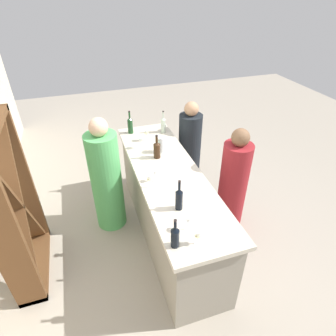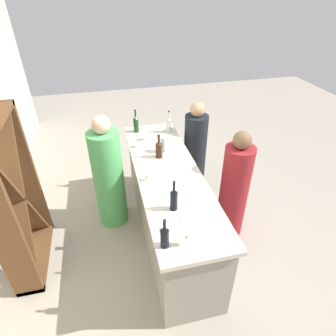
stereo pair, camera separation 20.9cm
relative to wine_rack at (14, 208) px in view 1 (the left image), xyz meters
The scene contains 18 objects.
ground_plane 1.88m from the wine_rack, 88.88° to the right, with size 12.00×12.00×0.00m, color #9E9384.
bar_counter 1.70m from the wine_rack, 88.88° to the right, with size 2.54×0.73×0.98m.
wine_rack is the anchor object (origin of this frame).
wine_bottle_leftmost_near_black 1.72m from the wine_rack, 126.57° to the right, with size 0.07×0.07×0.29m.
wine_bottle_second_left_near_black 1.68m from the wine_rack, 110.90° to the right, with size 0.07×0.07×0.33m.
wine_bottle_center_amber_brown 1.67m from the wine_rack, 77.10° to the right, with size 0.08×0.08×0.31m.
wine_bottle_second_right_clear_pale 2.16m from the wine_rack, 61.90° to the right, with size 0.07×0.07×0.32m.
wine_bottle_rightmost_olive_green 1.85m from the wine_rack, 51.91° to the right, with size 0.07×0.07×0.33m.
wine_glass_near_left 1.82m from the wine_rack, 62.36° to the right, with size 0.07×0.07×0.16m.
wine_glass_near_center 1.89m from the wine_rack, 124.06° to the right, with size 0.06×0.06×0.15m.
wine_glass_near_right 1.78m from the wine_rack, 119.63° to the right, with size 0.07×0.07×0.15m.
wine_glass_far_left 1.63m from the wine_rack, 65.84° to the right, with size 0.07×0.07×0.16m.
wine_glass_far_center 1.48m from the wine_rack, 93.64° to the right, with size 0.06×0.06×0.14m.
wine_glass_far_right 1.40m from the wine_rack, 97.62° to the right, with size 0.06×0.06×0.16m.
water_pitcher 1.79m from the wine_rack, 73.96° to the right, with size 0.09×0.09×0.20m.
person_left_guest 2.47m from the wine_rack, 92.47° to the right, with size 0.37×0.37×1.47m.
person_center_guest 2.49m from the wine_rack, 67.74° to the right, with size 0.35×0.35×1.42m.
person_right_guest 1.09m from the wine_rack, 64.58° to the right, with size 0.50×0.50×1.56m.
Camera 1 is at (-2.54, 0.83, 2.84)m, focal length 30.20 mm.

